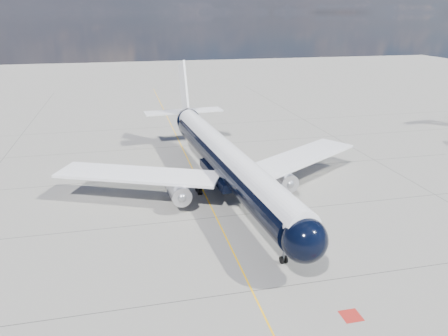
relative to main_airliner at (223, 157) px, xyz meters
The scene contains 4 objects.
ground 13.28m from the main_airliner, 102.71° to the left, with size 320.00×320.00×0.00m, color gray.
taxiway_centerline 8.96m from the main_airliner, 111.03° to the left, with size 0.16×160.00×0.01m, color #FFB30D.
red_marking 28.60m from the main_airliner, 81.70° to the right, with size 1.60×1.60×0.01m, color maroon.
main_airliner is the anchor object (origin of this frame).
Camera 1 is at (-9.73, -35.92, 22.98)m, focal length 35.00 mm.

